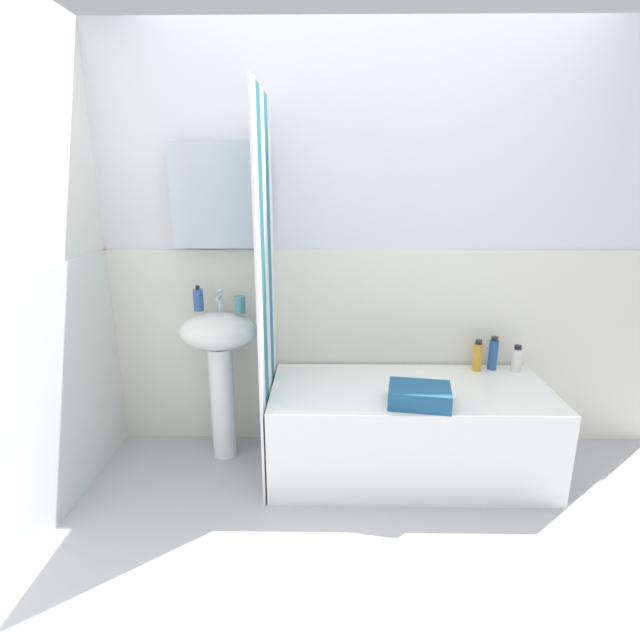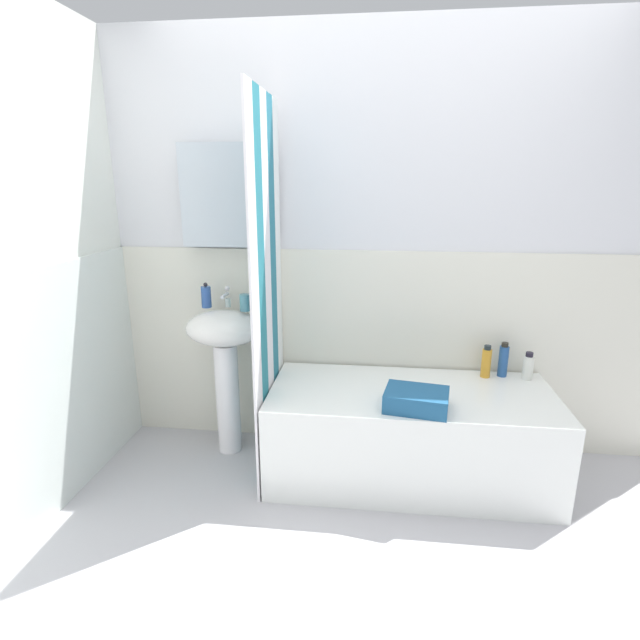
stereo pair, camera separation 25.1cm
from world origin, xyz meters
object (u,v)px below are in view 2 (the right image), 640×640
at_px(soap_dispenser, 207,297).
at_px(body_wash_bottle, 487,362).
at_px(lotion_bottle, 529,367).
at_px(bathtub, 410,434).
at_px(toothbrush_cup, 246,303).
at_px(sink, 226,350).
at_px(towel_folded, 417,400).
at_px(conditioner_bottle, 504,360).

height_order(soap_dispenser, body_wash_bottle, soap_dispenser).
bearing_deg(lotion_bottle, bathtub, -159.76).
xyz_separation_m(toothbrush_cup, lotion_bottle, (1.59, 0.07, -0.34)).
height_order(sink, toothbrush_cup, toothbrush_cup).
xyz_separation_m(sink, towel_folded, (1.07, -0.36, -0.09)).
distance_m(toothbrush_cup, bathtub, 1.17).
bearing_deg(toothbrush_cup, soap_dispenser, 168.48).
distance_m(sink, conditioner_bottle, 1.59).
distance_m(sink, soap_dispenser, 0.33).
xyz_separation_m(lotion_bottle, body_wash_bottle, (-0.23, 0.01, 0.01)).
relative_size(toothbrush_cup, body_wash_bottle, 0.51).
bearing_deg(soap_dispenser, body_wash_bottle, 0.86).
distance_m(conditioner_bottle, body_wash_bottle, 0.10).
xyz_separation_m(soap_dispenser, toothbrush_cup, (0.24, -0.05, -0.02)).
height_order(conditioner_bottle, body_wash_bottle, conditioner_bottle).
relative_size(toothbrush_cup, lotion_bottle, 0.60).
relative_size(sink, body_wash_bottle, 4.64).
relative_size(sink, towel_folded, 2.88).
relative_size(bathtub, body_wash_bottle, 8.00).
bearing_deg(lotion_bottle, body_wash_bottle, 177.86).
distance_m(lotion_bottle, body_wash_bottle, 0.23).
bearing_deg(towel_folded, bathtub, 92.09).
bearing_deg(bathtub, soap_dispenser, 169.24).
distance_m(soap_dispenser, conditioner_bottle, 1.74).
relative_size(lotion_bottle, towel_folded, 0.53).
relative_size(conditioner_bottle, towel_folded, 0.66).
bearing_deg(sink, lotion_bottle, 3.04).
xyz_separation_m(sink, bathtub, (1.06, -0.15, -0.39)).
bearing_deg(soap_dispenser, conditioner_bottle, 1.63).
bearing_deg(sink, soap_dispenser, 147.91).
bearing_deg(towel_folded, soap_dispenser, 160.04).
xyz_separation_m(toothbrush_cup, bathtub, (0.94, -0.18, -0.67)).
height_order(sink, towel_folded, sink).
xyz_separation_m(soap_dispenser, conditioner_bottle, (1.71, 0.05, -0.34)).
height_order(soap_dispenser, conditioner_bottle, soap_dispenser).
xyz_separation_m(bathtub, conditioner_bottle, (0.52, 0.27, 0.35)).
distance_m(bathtub, conditioner_bottle, 0.69).
bearing_deg(sink, toothbrush_cup, 11.95).
bearing_deg(bathtub, towel_folded, -87.91).
relative_size(sink, soap_dispenser, 5.97).
relative_size(soap_dispenser, body_wash_bottle, 0.78).
distance_m(soap_dispenser, bathtub, 1.39).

